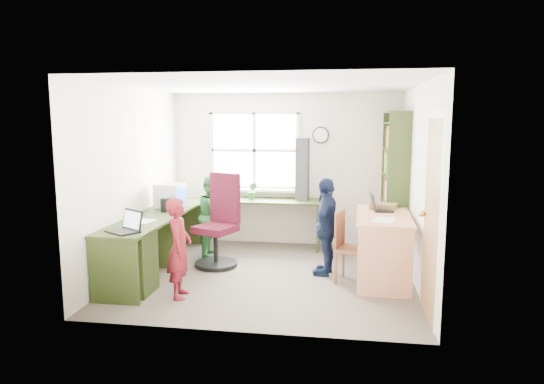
{
  "coord_description": "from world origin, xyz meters",
  "views": [
    {
      "loc": [
        0.93,
        -5.93,
        1.98
      ],
      "look_at": [
        0.0,
        0.25,
        1.05
      ],
      "focal_mm": 32.0,
      "sensor_mm": 36.0,
      "label": 1
    }
  ],
  "objects_px": {
    "bookshelf": "(394,188)",
    "potted_plant": "(252,191)",
    "l_desk": "(163,243)",
    "laptop_left": "(127,227)",
    "person_red": "(179,248)",
    "crt_monitor": "(170,196)",
    "laptop_right": "(379,207)",
    "wooden_chair": "(348,244)",
    "person_green": "(213,216)",
    "cd_tower": "(302,169)",
    "right_desk": "(383,232)",
    "swivel_chair": "(219,226)",
    "person_navy": "(326,226)"
  },
  "relations": [
    {
      "from": "wooden_chair",
      "to": "cd_tower",
      "type": "bearing_deg",
      "value": 130.96
    },
    {
      "from": "wooden_chair",
      "to": "person_green",
      "type": "xyz_separation_m",
      "value": [
        -1.95,
        0.91,
        0.12
      ]
    },
    {
      "from": "person_green",
      "to": "bookshelf",
      "type": "bearing_deg",
      "value": -89.69
    },
    {
      "from": "laptop_right",
      "to": "person_green",
      "type": "height_order",
      "value": "person_green"
    },
    {
      "from": "bookshelf",
      "to": "person_navy",
      "type": "bearing_deg",
      "value": -133.12
    },
    {
      "from": "bookshelf",
      "to": "laptop_right",
      "type": "relative_size",
      "value": 5.99
    },
    {
      "from": "person_red",
      "to": "potted_plant",
      "type": "bearing_deg",
      "value": -19.55
    },
    {
      "from": "crt_monitor",
      "to": "person_red",
      "type": "relative_size",
      "value": 0.35
    },
    {
      "from": "crt_monitor",
      "to": "cd_tower",
      "type": "distance_m",
      "value": 2.05
    },
    {
      "from": "right_desk",
      "to": "wooden_chair",
      "type": "relative_size",
      "value": 1.64
    },
    {
      "from": "l_desk",
      "to": "crt_monitor",
      "type": "distance_m",
      "value": 0.93
    },
    {
      "from": "laptop_right",
      "to": "cd_tower",
      "type": "bearing_deg",
      "value": 39.75
    },
    {
      "from": "laptop_right",
      "to": "person_green",
      "type": "xyz_separation_m",
      "value": [
        -2.34,
        0.46,
        -0.28
      ]
    },
    {
      "from": "bookshelf",
      "to": "laptop_right",
      "type": "bearing_deg",
      "value": -108.73
    },
    {
      "from": "potted_plant",
      "to": "crt_monitor",
      "type": "bearing_deg",
      "value": -137.83
    },
    {
      "from": "laptop_left",
      "to": "person_navy",
      "type": "relative_size",
      "value": 0.35
    },
    {
      "from": "bookshelf",
      "to": "potted_plant",
      "type": "xyz_separation_m",
      "value": [
        -2.13,
        0.22,
        -0.12
      ]
    },
    {
      "from": "potted_plant",
      "to": "person_red",
      "type": "xyz_separation_m",
      "value": [
        -0.39,
        -2.29,
        -0.32
      ]
    },
    {
      "from": "laptop_left",
      "to": "potted_plant",
      "type": "height_order",
      "value": "potted_plant"
    },
    {
      "from": "laptop_right",
      "to": "laptop_left",
      "type": "bearing_deg",
      "value": 110.04
    },
    {
      "from": "bookshelf",
      "to": "l_desk",
      "type": "bearing_deg",
      "value": -153.57
    },
    {
      "from": "wooden_chair",
      "to": "right_desk",
      "type": "bearing_deg",
      "value": 39.31
    },
    {
      "from": "wooden_chair",
      "to": "crt_monitor",
      "type": "distance_m",
      "value": 2.58
    },
    {
      "from": "swivel_chair",
      "to": "wooden_chair",
      "type": "bearing_deg",
      "value": 7.87
    },
    {
      "from": "l_desk",
      "to": "laptop_right",
      "type": "relative_size",
      "value": 8.42
    },
    {
      "from": "swivel_chair",
      "to": "person_green",
      "type": "xyz_separation_m",
      "value": [
        -0.21,
        0.47,
        0.05
      ]
    },
    {
      "from": "l_desk",
      "to": "cd_tower",
      "type": "relative_size",
      "value": 3.08
    },
    {
      "from": "bookshelf",
      "to": "swivel_chair",
      "type": "relative_size",
      "value": 1.67
    },
    {
      "from": "wooden_chair",
      "to": "laptop_left",
      "type": "relative_size",
      "value": 1.97
    },
    {
      "from": "wooden_chair",
      "to": "crt_monitor",
      "type": "bearing_deg",
      "value": -176.29
    },
    {
      "from": "laptop_left",
      "to": "person_green",
      "type": "distance_m",
      "value": 1.88
    },
    {
      "from": "l_desk",
      "to": "person_green",
      "type": "relative_size",
      "value": 2.5
    },
    {
      "from": "swivel_chair",
      "to": "laptop_left",
      "type": "relative_size",
      "value": 2.84
    },
    {
      "from": "crt_monitor",
      "to": "laptop_left",
      "type": "xyz_separation_m",
      "value": [
        0.04,
        -1.46,
        -0.12
      ]
    },
    {
      "from": "swivel_chair",
      "to": "crt_monitor",
      "type": "height_order",
      "value": "swivel_chair"
    },
    {
      "from": "crt_monitor",
      "to": "laptop_right",
      "type": "xyz_separation_m",
      "value": [
        2.87,
        -0.11,
        -0.06
      ]
    },
    {
      "from": "laptop_left",
      "to": "laptop_right",
      "type": "height_order",
      "value": "laptop_right"
    },
    {
      "from": "swivel_chair",
      "to": "cd_tower",
      "type": "bearing_deg",
      "value": 68.7
    },
    {
      "from": "right_desk",
      "to": "crt_monitor",
      "type": "xyz_separation_m",
      "value": [
        -2.91,
        0.38,
        0.33
      ]
    },
    {
      "from": "right_desk",
      "to": "potted_plant",
      "type": "relative_size",
      "value": 5.31
    },
    {
      "from": "bookshelf",
      "to": "potted_plant",
      "type": "distance_m",
      "value": 2.15
    },
    {
      "from": "person_green",
      "to": "person_navy",
      "type": "distance_m",
      "value": 1.8
    },
    {
      "from": "wooden_chair",
      "to": "person_green",
      "type": "bearing_deg",
      "value": 171.43
    },
    {
      "from": "laptop_left",
      "to": "person_red",
      "type": "bearing_deg",
      "value": 40.02
    },
    {
      "from": "crt_monitor",
      "to": "cd_tower",
      "type": "xyz_separation_m",
      "value": [
        1.78,
        0.97,
        0.3
      ]
    },
    {
      "from": "person_navy",
      "to": "potted_plant",
      "type": "bearing_deg",
      "value": -124.47
    },
    {
      "from": "right_desk",
      "to": "person_navy",
      "type": "xyz_separation_m",
      "value": [
        -0.71,
        0.07,
        0.03
      ]
    },
    {
      "from": "l_desk",
      "to": "potted_plant",
      "type": "bearing_deg",
      "value": 63.97
    },
    {
      "from": "l_desk",
      "to": "right_desk",
      "type": "distance_m",
      "value": 2.76
    },
    {
      "from": "person_navy",
      "to": "laptop_left",
      "type": "bearing_deg",
      "value": -51.1
    }
  ]
}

